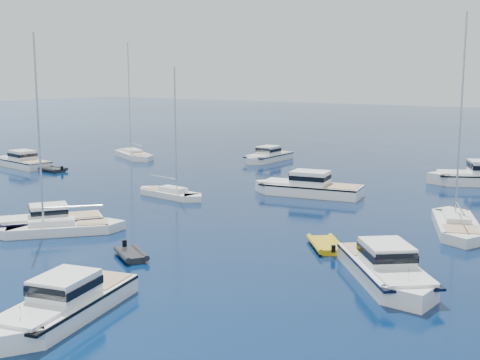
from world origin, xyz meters
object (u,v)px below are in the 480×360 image
Objects in this scene: motor_cruiser_near at (64,317)px; sailboat_fore at (59,233)px; motor_cruiser_right at (387,281)px; tender_yellow at (326,248)px.

motor_cruiser_near is 16.25m from sailboat_fore.
motor_cruiser_right is 2.51× the size of tender_yellow.
motor_cruiser_right is at bearing -75.04° from tender_yellow.
tender_yellow is at bearing -115.77° from sailboat_fore.
motor_cruiser_right is 7.05m from tender_yellow.
motor_cruiser_right is at bearing -130.72° from sailboat_fore.
motor_cruiser_right is (10.24, 13.42, 0.00)m from motor_cruiser_near.
tender_yellow is at bearing -76.20° from motor_cruiser_right.
sailboat_fore is (-22.99, -3.34, 0.00)m from motor_cruiser_right.
motor_cruiser_near is 0.67× the size of sailboat_fore.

